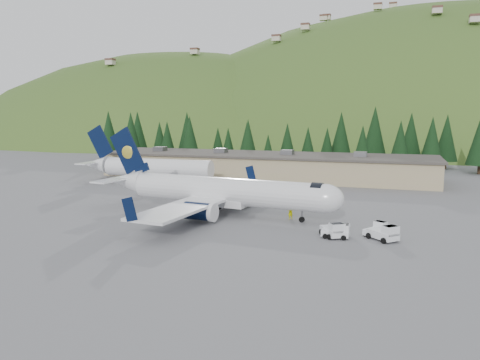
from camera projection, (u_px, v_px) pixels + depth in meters
name	position (u px, v px, depth m)	size (l,w,h in m)	color
ground	(226.00, 215.00, 63.77)	(600.00, 600.00, 0.00)	slate
airliner	(219.00, 192.00, 63.75)	(35.59, 33.45, 11.80)	white
second_airliner	(145.00, 167.00, 91.71)	(27.50, 11.00, 10.05)	white
baggage_tug_a	(338.00, 232.00, 51.85)	(3.05, 1.89, 1.61)	white
baggage_tug_b	(385.00, 233.00, 50.69)	(3.65, 3.64, 1.83)	white
baggage_tug_c	(377.00, 230.00, 52.92)	(2.78, 3.19, 1.53)	white
terminal_building	(264.00, 165.00, 100.68)	(71.00, 17.00, 6.10)	tan
baggage_tug_d	(334.00, 230.00, 52.11)	(3.22, 3.70, 1.77)	white
ramp_worker	(290.00, 212.00, 60.99)	(0.70, 0.46, 1.91)	#DFDF00
tree_line	(283.00, 138.00, 122.56)	(113.08, 19.27, 14.36)	black
hills	(449.00, 293.00, 253.89)	(614.00, 330.00, 300.00)	#304F20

